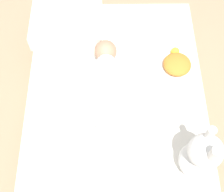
% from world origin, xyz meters
% --- Properties ---
extents(ground_plane, '(12.00, 12.00, 0.00)m').
position_xyz_m(ground_plane, '(0.00, 0.00, 0.00)').
color(ground_plane, '#9E8466').
extents(bed_mattress, '(1.23, 0.86, 0.19)m').
position_xyz_m(bed_mattress, '(0.00, 0.00, 0.10)').
color(bed_mattress, white).
rests_on(bed_mattress, ground_plane).
extents(swaddled_baby, '(0.52, 0.20, 0.18)m').
position_xyz_m(swaddled_baby, '(0.00, 0.04, 0.28)').
color(swaddled_baby, white).
rests_on(swaddled_baby, bed_mattress).
extents(pillow, '(0.33, 0.37, 0.09)m').
position_xyz_m(pillow, '(0.45, 0.26, 0.24)').
color(pillow, white).
rests_on(pillow, bed_mattress).
extents(bunny_plush, '(0.16, 0.16, 0.32)m').
position_xyz_m(bunny_plush, '(-0.33, -0.33, 0.33)').
color(bunny_plush, white).
rests_on(bunny_plush, bed_mattress).
extents(turtle_plush, '(0.17, 0.14, 0.06)m').
position_xyz_m(turtle_plush, '(0.18, -0.31, 0.22)').
color(turtle_plush, orange).
rests_on(turtle_plush, bed_mattress).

